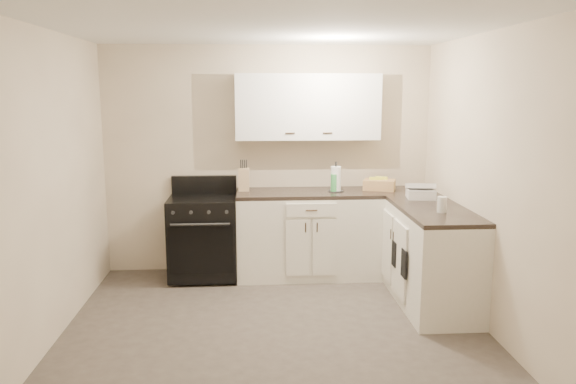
{
  "coord_description": "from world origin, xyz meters",
  "views": [
    {
      "loc": [
        -0.19,
        -4.43,
        2.02
      ],
      "look_at": [
        0.16,
        0.85,
        1.06
      ],
      "focal_mm": 35.0,
      "sensor_mm": 36.0,
      "label": 1
    }
  ],
  "objects": [
    {
      "name": "ceiling",
      "position": [
        0.0,
        0.0,
        2.5
      ],
      "size": [
        3.6,
        3.6,
        0.0
      ],
      "primitive_type": "plane",
      "color": "white",
      "rests_on": "wall_back"
    },
    {
      "name": "oven_mitt_near",
      "position": [
        1.18,
        0.35,
        0.48
      ],
      "size": [
        0.02,
        0.15,
        0.25
      ],
      "primitive_type": "cube",
      "color": "black",
      "rests_on": "base_cabinets_right"
    },
    {
      "name": "paper_towel",
      "position": [
        0.72,
        1.48,
        1.08
      ],
      "size": [
        0.14,
        0.14,
        0.27
      ],
      "primitive_type": "cylinder",
      "rotation": [
        0.0,
        0.0,
        0.3
      ],
      "color": "white",
      "rests_on": "countertop_back"
    },
    {
      "name": "wall_front",
      "position": [
        0.0,
        -1.8,
        1.25
      ],
      "size": [
        3.6,
        0.0,
        3.6
      ],
      "primitive_type": "plane",
      "rotation": [
        -1.57,
        0.0,
        0.0
      ],
      "color": "beige",
      "rests_on": "ground"
    },
    {
      "name": "floor",
      "position": [
        0.0,
        0.0,
        0.0
      ],
      "size": [
        3.6,
        3.6,
        0.0
      ],
      "primitive_type": "plane",
      "color": "#473F38",
      "rests_on": "ground"
    },
    {
      "name": "wall_back",
      "position": [
        0.0,
        1.8,
        1.25
      ],
      "size": [
        3.6,
        0.0,
        3.6
      ],
      "primitive_type": "plane",
      "rotation": [
        1.57,
        0.0,
        0.0
      ],
      "color": "beige",
      "rests_on": "ground"
    },
    {
      "name": "countertop_right",
      "position": [
        1.5,
        0.85,
        0.92
      ],
      "size": [
        0.6,
        1.9,
        0.04
      ],
      "primitive_type": "cube",
      "color": "black",
      "rests_on": "base_cabinets_right"
    },
    {
      "name": "base_cabinets_back",
      "position": [
        0.43,
        1.5,
        0.45
      ],
      "size": [
        1.55,
        0.6,
        0.9
      ],
      "primitive_type": "cube",
      "color": "white",
      "rests_on": "floor"
    },
    {
      "name": "wall_left",
      "position": [
        -1.8,
        0.0,
        1.25
      ],
      "size": [
        0.0,
        3.6,
        3.6
      ],
      "primitive_type": "plane",
      "rotation": [
        1.57,
        0.0,
        1.57
      ],
      "color": "beige",
      "rests_on": "ground"
    },
    {
      "name": "glass_jar",
      "position": [
        1.51,
        0.38,
        1.01
      ],
      "size": [
        0.1,
        0.1,
        0.14
      ],
      "primitive_type": "cylinder",
      "rotation": [
        0.0,
        0.0,
        -0.25
      ],
      "color": "silver",
      "rests_on": "countertop_right"
    },
    {
      "name": "wicker_basket",
      "position": [
        1.21,
        1.55,
        1.0
      ],
      "size": [
        0.39,
        0.32,
        0.11
      ],
      "primitive_type": "cube",
      "rotation": [
        0.0,
        0.0,
        -0.34
      ],
      "color": "tan",
      "rests_on": "countertop_right"
    },
    {
      "name": "oven_mitt_far",
      "position": [
        1.18,
        0.7,
        0.46
      ],
      "size": [
        0.02,
        0.14,
        0.24
      ],
      "primitive_type": "cube",
      "color": "black",
      "rests_on": "base_cabinets_right"
    },
    {
      "name": "upper_cabinets",
      "position": [
        0.43,
        1.65,
        1.84
      ],
      "size": [
        1.55,
        0.3,
        0.7
      ],
      "primitive_type": "cube",
      "color": "white",
      "rests_on": "wall_back"
    },
    {
      "name": "stove",
      "position": [
        -0.71,
        1.48,
        0.46
      ],
      "size": [
        0.71,
        0.61,
        0.86
      ],
      "primitive_type": "cube",
      "color": "black",
      "rests_on": "floor"
    },
    {
      "name": "wall_right",
      "position": [
        1.8,
        0.0,
        1.25
      ],
      "size": [
        0.0,
        3.6,
        3.6
      ],
      "primitive_type": "plane",
      "rotation": [
        1.57,
        0.0,
        -1.57
      ],
      "color": "beige",
      "rests_on": "ground"
    },
    {
      "name": "countertop_grill",
      "position": [
        1.52,
        1.04,
        0.99
      ],
      "size": [
        0.3,
        0.29,
        0.1
      ],
      "primitive_type": "cube",
      "rotation": [
        0.0,
        0.0,
        -0.14
      ],
      "color": "white",
      "rests_on": "countertop_right"
    },
    {
      "name": "soap_bottle",
      "position": [
        0.69,
        1.44,
        1.04
      ],
      "size": [
        0.07,
        0.07,
        0.19
      ],
      "primitive_type": "cylinder",
      "rotation": [
        0.0,
        0.0,
        -0.17
      ],
      "color": "#43AF57",
      "rests_on": "countertop_back"
    },
    {
      "name": "countertop_back",
      "position": [
        0.43,
        1.5,
        0.92
      ],
      "size": [
        1.55,
        0.6,
        0.04
      ],
      "primitive_type": "cube",
      "color": "black",
      "rests_on": "base_cabinets_back"
    },
    {
      "name": "base_cabinets_right",
      "position": [
        1.5,
        0.85,
        0.45
      ],
      "size": [
        0.6,
        1.9,
        0.9
      ],
      "primitive_type": "cube",
      "color": "white",
      "rests_on": "floor"
    },
    {
      "name": "knife_block",
      "position": [
        -0.27,
        1.58,
        1.06
      ],
      "size": [
        0.12,
        0.11,
        0.25
      ],
      "primitive_type": "cube",
      "rotation": [
        0.0,
        0.0,
        -0.02
      ],
      "color": "tan",
      "rests_on": "countertop_back"
    }
  ]
}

